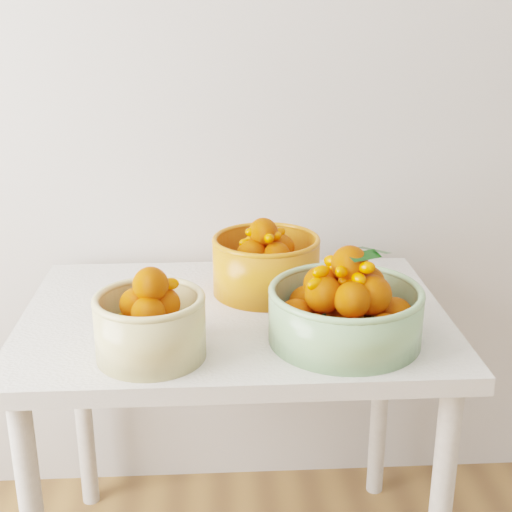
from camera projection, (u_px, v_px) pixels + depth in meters
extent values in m
cube|color=beige|center=(293.00, 40.00, 1.88)|extent=(4.00, 0.04, 2.70)
cube|color=silver|center=(235.00, 319.00, 1.70)|extent=(1.00, 0.70, 0.04)
cylinder|color=silver|center=(82.00, 399.00, 2.07)|extent=(0.05, 0.05, 0.71)
cylinder|color=silver|center=(381.00, 390.00, 2.12)|extent=(0.05, 0.05, 0.71)
cylinder|color=#CCB97E|center=(150.00, 328.00, 1.46)|extent=(0.26, 0.26, 0.13)
torus|color=#CCB97E|center=(149.00, 299.00, 1.44)|extent=(0.26, 0.26, 0.02)
sphere|color=#D1660C|center=(179.00, 332.00, 1.47)|extent=(0.08, 0.08, 0.08)
sphere|color=#D1660C|center=(160.00, 322.00, 1.51)|extent=(0.08, 0.08, 0.08)
sphere|color=#D1660C|center=(130.00, 327.00, 1.49)|extent=(0.07, 0.07, 0.07)
sphere|color=#DE4200|center=(126.00, 341.00, 1.43)|extent=(0.08, 0.08, 0.08)
sphere|color=#DE4200|center=(159.00, 345.00, 1.41)|extent=(0.08, 0.08, 0.08)
sphere|color=#DE4200|center=(151.00, 334.00, 1.46)|extent=(0.07, 0.07, 0.07)
sphere|color=#DE4200|center=(164.00, 304.00, 1.46)|extent=(0.07, 0.07, 0.07)
sphere|color=#DE4200|center=(136.00, 304.00, 1.45)|extent=(0.07, 0.07, 0.07)
sphere|color=#DE4200|center=(148.00, 314.00, 1.41)|extent=(0.07, 0.07, 0.07)
sphere|color=#DE4200|center=(151.00, 285.00, 1.42)|extent=(0.07, 0.07, 0.07)
ellipsoid|color=#F35300|center=(150.00, 294.00, 1.45)|extent=(0.03, 0.04, 0.03)
ellipsoid|color=#F35300|center=(171.00, 284.00, 1.45)|extent=(0.05, 0.04, 0.03)
ellipsoid|color=#F35300|center=(142.00, 286.00, 1.42)|extent=(0.04, 0.04, 0.03)
cylinder|color=#87B47D|center=(345.00, 316.00, 1.53)|extent=(0.41, 0.41, 0.12)
torus|color=#87B47D|center=(346.00, 291.00, 1.51)|extent=(0.42, 0.42, 0.02)
sphere|color=#DE4200|center=(394.00, 317.00, 1.53)|extent=(0.09, 0.09, 0.09)
sphere|color=#DE4200|center=(373.00, 303.00, 1.60)|extent=(0.08, 0.08, 0.08)
sphere|color=#DE4200|center=(336.00, 298.00, 1.63)|extent=(0.09, 0.09, 0.09)
sphere|color=#DE4200|center=(307.00, 304.00, 1.60)|extent=(0.08, 0.08, 0.08)
sphere|color=#DE4200|center=(296.00, 319.00, 1.52)|extent=(0.09, 0.09, 0.09)
sphere|color=#DE4200|center=(315.00, 333.00, 1.46)|extent=(0.08, 0.08, 0.08)
sphere|color=#DE4200|center=(356.00, 339.00, 1.43)|extent=(0.08, 0.08, 0.08)
sphere|color=#DE4200|center=(385.00, 332.00, 1.46)|extent=(0.08, 0.08, 0.08)
sphere|color=#DE4200|center=(345.00, 317.00, 1.53)|extent=(0.08, 0.08, 0.08)
sphere|color=#DE4200|center=(367.00, 284.00, 1.54)|extent=(0.08, 0.08, 0.08)
sphere|color=#DE4200|center=(340.00, 279.00, 1.56)|extent=(0.08, 0.08, 0.08)
sphere|color=#DE4200|center=(321.00, 284.00, 1.54)|extent=(0.08, 0.08, 0.08)
sphere|color=#DE4200|center=(323.00, 294.00, 1.48)|extent=(0.08, 0.08, 0.08)
sphere|color=#DE4200|center=(352.00, 300.00, 1.45)|extent=(0.08, 0.08, 0.08)
sphere|color=#DE4200|center=(372.00, 295.00, 1.48)|extent=(0.08, 0.08, 0.08)
sphere|color=#DE4200|center=(350.00, 264.00, 1.50)|extent=(0.08, 0.08, 0.08)
ellipsoid|color=#F35300|center=(345.00, 280.00, 1.49)|extent=(0.05, 0.05, 0.04)
ellipsoid|color=#F35300|center=(346.00, 274.00, 1.51)|extent=(0.03, 0.05, 0.05)
ellipsoid|color=#F35300|center=(321.00, 272.00, 1.47)|extent=(0.05, 0.04, 0.03)
ellipsoid|color=#F35300|center=(347.00, 275.00, 1.51)|extent=(0.04, 0.05, 0.03)
ellipsoid|color=#F35300|center=(342.00, 272.00, 1.47)|extent=(0.05, 0.05, 0.04)
ellipsoid|color=#F35300|center=(359.00, 279.00, 1.46)|extent=(0.05, 0.05, 0.04)
ellipsoid|color=#F35300|center=(316.00, 284.00, 1.46)|extent=(0.05, 0.04, 0.04)
ellipsoid|color=#F35300|center=(333.00, 267.00, 1.54)|extent=(0.04, 0.05, 0.04)
ellipsoid|color=#F35300|center=(341.00, 262.00, 1.50)|extent=(0.05, 0.04, 0.03)
ellipsoid|color=#F35300|center=(350.00, 278.00, 1.49)|extent=(0.05, 0.05, 0.03)
ellipsoid|color=#F35300|center=(331.00, 261.00, 1.53)|extent=(0.04, 0.05, 0.03)
ellipsoid|color=#F35300|center=(367.00, 268.00, 1.46)|extent=(0.05, 0.05, 0.04)
cylinder|color=orange|center=(266.00, 266.00, 1.79)|extent=(0.34, 0.34, 0.14)
torus|color=orange|center=(266.00, 240.00, 1.76)|extent=(0.35, 0.35, 0.01)
sphere|color=#DE4200|center=(298.00, 272.00, 1.80)|extent=(0.07, 0.07, 0.07)
sphere|color=#DE4200|center=(280.00, 264.00, 1.86)|extent=(0.08, 0.08, 0.08)
sphere|color=#DE4200|center=(250.00, 264.00, 1.86)|extent=(0.07, 0.07, 0.07)
sphere|color=#DE4200|center=(234.00, 274.00, 1.79)|extent=(0.07, 0.07, 0.07)
sphere|color=#DE4200|center=(252.00, 284.00, 1.73)|extent=(0.08, 0.08, 0.08)
sphere|color=#DE4200|center=(286.00, 283.00, 1.73)|extent=(0.07, 0.07, 0.07)
sphere|color=#DE4200|center=(266.00, 273.00, 1.79)|extent=(0.07, 0.07, 0.07)
sphere|color=#DE4200|center=(281.00, 248.00, 1.80)|extent=(0.07, 0.07, 0.07)
sphere|color=#DE4200|center=(258.00, 246.00, 1.81)|extent=(0.07, 0.07, 0.07)
sphere|color=#DE4200|center=(252.00, 255.00, 1.75)|extent=(0.07, 0.07, 0.07)
sphere|color=#DE4200|center=(277.00, 256.00, 1.74)|extent=(0.07, 0.07, 0.07)
sphere|color=#DE4200|center=(263.00, 232.00, 1.76)|extent=(0.07, 0.07, 0.07)
ellipsoid|color=#F35300|center=(269.00, 236.00, 1.77)|extent=(0.04, 0.05, 0.04)
ellipsoid|color=#F35300|center=(251.00, 241.00, 1.78)|extent=(0.05, 0.04, 0.03)
ellipsoid|color=#F35300|center=(275.00, 236.00, 1.75)|extent=(0.05, 0.04, 0.04)
ellipsoid|color=#F35300|center=(269.00, 241.00, 1.77)|extent=(0.05, 0.04, 0.03)
ellipsoid|color=#F35300|center=(269.00, 244.00, 1.76)|extent=(0.05, 0.05, 0.04)
ellipsoid|color=#F35300|center=(269.00, 238.00, 1.72)|extent=(0.03, 0.04, 0.04)
ellipsoid|color=#F35300|center=(279.00, 233.00, 1.79)|extent=(0.04, 0.05, 0.04)
ellipsoid|color=#F35300|center=(246.00, 244.00, 1.75)|extent=(0.05, 0.04, 0.04)
ellipsoid|color=#F35300|center=(265.00, 227.00, 1.78)|extent=(0.03, 0.04, 0.03)
ellipsoid|color=#F35300|center=(252.00, 232.00, 1.75)|extent=(0.04, 0.03, 0.03)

